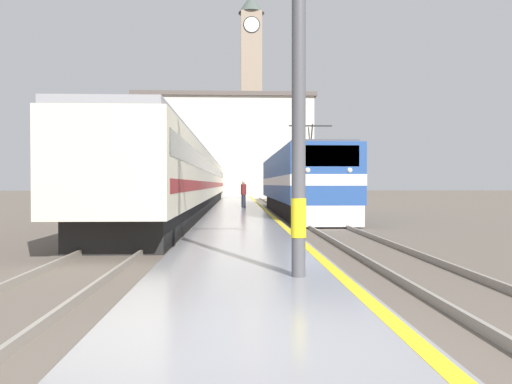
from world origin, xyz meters
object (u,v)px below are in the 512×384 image
Objects in this scene: person_on_platform at (244,193)px; passenger_train at (195,180)px; clock_tower at (251,91)px; locomotive_train at (298,183)px; catenary_mast at (309,17)px.

passenger_train is at bearing 120.56° from person_on_platform.
clock_tower is at bearing 82.43° from passenger_train.
person_on_platform is 47.99m from clock_tower.
locomotive_train is 0.37× the size of passenger_train.
passenger_train reaches higher than person_on_platform.
clock_tower is at bearing 87.64° from person_on_platform.
person_on_platform is (-3.03, 2.50, -0.65)m from locomotive_train.
clock_tower reaches higher than passenger_train.
clock_tower is (1.23, 68.41, 11.71)m from catenary_mast.
passenger_train is 6.55× the size of catenary_mast.
locomotive_train is at bearing -39.45° from person_on_platform.
person_on_platform is at bearing 91.63° from catenary_mast.
clock_tower is (-1.15, 48.10, 14.16)m from locomotive_train.
passenger_train is 28.96m from catenary_mast.
locomotive_train reaches higher than person_on_platform.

